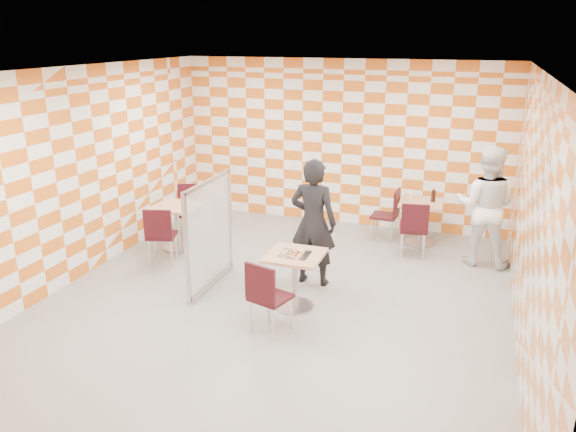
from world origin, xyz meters
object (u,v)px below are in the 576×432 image
Objects in this scene: chair_empty_near at (160,232)px; second_table at (421,215)px; chair_empty_far at (190,207)px; soda_bottle at (433,196)px; main_table at (295,271)px; partition at (209,233)px; empty_table at (177,219)px; man_dark at (313,222)px; man_white at (485,206)px; chair_second_side at (390,211)px; chair_second_front at (414,226)px; sport_bottle at (411,193)px; chair_main_front at (266,293)px.

second_table is at bearing 31.44° from chair_empty_near.
soda_bottle is at bearing 13.56° from chair_empty_far.
main_table is 3.25m from chair_empty_far.
partition is at bearing -134.43° from second_table.
empty_table is at bearing 151.20° from main_table.
chair_empty_far is at bearing -21.41° from man_dark.
chair_empty_near is at bearing 25.99° from man_white.
man_dark is at bearing -110.82° from chair_second_side.
man_dark reaches higher than second_table.
chair_second_front and chair_empty_near have the same top height.
chair_second_front is at bearing -77.69° from sport_bottle.
man_white is (1.02, 0.13, 0.39)m from chair_second_front.
chair_second_front is at bearing 65.88° from chair_main_front.
partition is (1.25, -1.72, 0.25)m from chair_empty_far.
chair_empty_near is (-3.62, -1.55, 0.00)m from chair_second_front.
soda_bottle is at bearing -13.36° from sport_bottle.
soda_bottle reaches higher than empty_table.
soda_bottle is (2.77, 2.69, 0.06)m from partition.
second_table is (1.27, 2.90, 0.00)m from main_table.
chair_main_front is 4.62× the size of sport_bottle.
partition reaches higher than second_table.
chair_empty_near is (-3.14, -2.17, 0.00)m from chair_second_side.
man_dark is 2.73m from man_white.
chair_empty_far is 2.84m from man_dark.
man_dark is at bearing -124.41° from soda_bottle.
empty_table is 0.81× the size of chair_empty_near.
man_dark is 7.89× the size of soda_bottle.
chair_second_front is (1.34, 2.99, 0.00)m from chair_main_front.
man_white is (0.99, -0.55, 0.42)m from second_table.
partition is at bearing 140.25° from chair_main_front.
man_white is 8.08× the size of soda_bottle.
second_table is 1.00× the size of empty_table.
chair_empty_far is 2.14m from partition.
empty_table is 4.26m from soda_bottle.
chair_empty_far is 4.87m from man_white.
chair_second_side is 1.00× the size of chair_empty_near.
chair_empty_far is 0.50× the size of man_white.
partition reaches higher than chair_empty_near.
chair_main_front is (-1.37, -3.67, 0.04)m from second_table.
man_white is at bearing 4.49° from chair_empty_far.
chair_empty_near is at bearing -81.23° from chair_empty_far.
sport_bottle is at bearing 16.26° from chair_empty_far.
soda_bottle is at bearing 74.04° from chair_second_front.
chair_main_front is at bearing 88.97° from man_dark.
soda_bottle is (1.44, 2.94, 0.34)m from main_table.
empty_table is at bearing -158.35° from soda_bottle.
second_table is at bearing -119.07° from man_dark.
sport_bottle is 0.39m from soda_bottle.
man_white is (4.76, 0.97, 0.42)m from empty_table.
soda_bottle is (3.94, 1.56, 0.34)m from empty_table.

